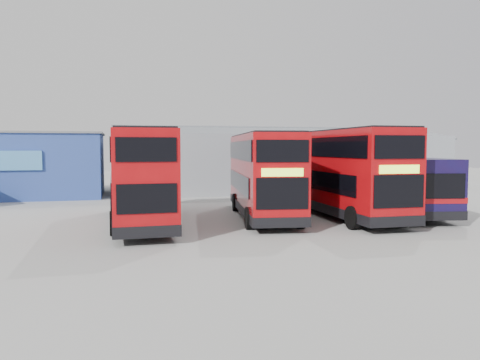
% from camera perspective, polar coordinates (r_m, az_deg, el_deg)
% --- Properties ---
extents(ground_plane, '(120.00, 120.00, 0.00)m').
position_cam_1_polar(ground_plane, '(23.65, 1.96, -5.59)').
color(ground_plane, gray).
rests_on(ground_plane, ground).
extents(office_block, '(12.30, 8.32, 5.12)m').
position_cam_1_polar(office_block, '(41.06, -24.84, 1.73)').
color(office_block, navy).
rests_on(office_block, ground).
extents(maintenance_shed, '(30.50, 12.00, 5.89)m').
position_cam_1_polar(maintenance_shed, '(44.83, 4.56, 2.28)').
color(maintenance_shed, '#8F959C').
rests_on(maintenance_shed, ground).
extents(double_decker_left, '(3.02, 11.37, 4.79)m').
position_cam_1_polar(double_decker_left, '(24.32, -12.21, 0.24)').
color(double_decker_left, '#A4090D').
rests_on(double_decker_left, ground).
extents(double_decker_centre, '(4.21, 11.33, 4.69)m').
position_cam_1_polar(double_decker_centre, '(26.25, 2.79, 0.49)').
color(double_decker_centre, '#A4090D').
rests_on(double_decker_centre, ground).
extents(double_decker_right, '(3.16, 11.68, 4.91)m').
position_cam_1_polar(double_decker_right, '(27.09, 12.32, 0.74)').
color(double_decker_right, '#A4090D').
rests_on(double_decker_right, ground).
extents(single_decker_blue, '(5.05, 12.63, 3.35)m').
position_cam_1_polar(single_decker_blue, '(30.28, 17.93, -0.51)').
color(single_decker_blue, '#0F0C36').
rests_on(single_decker_blue, ground).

